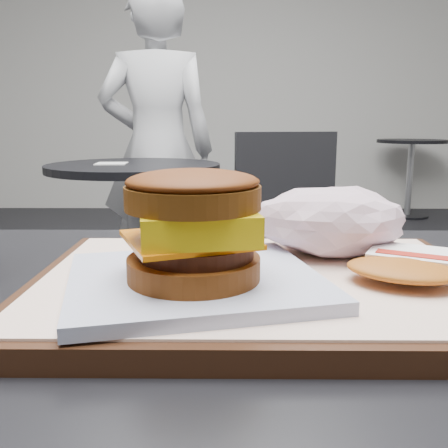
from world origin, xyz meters
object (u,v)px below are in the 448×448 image
Objects in this scene: crumpled_wrapper at (330,220)px; patron at (157,150)px; neighbor_table at (135,212)px; neighbor_chair at (253,226)px; serving_tray at (259,285)px; hash_brown at (415,266)px; breakfast_sandwich at (194,240)px.

patron reaches higher than crumpled_wrapper.
neighbor_chair is (0.48, -0.09, -0.04)m from neighbor_table.
neighbor_chair is (0.07, 1.53, -0.27)m from serving_tray.
neighbor_table is (-0.54, 1.63, -0.25)m from hash_brown.
breakfast_sandwich is 1.72m from neighbor_table.
serving_tray is 0.43× the size of neighbor_chair.
breakfast_sandwich is at bearing -94.51° from neighbor_chair.
patron reaches higher than neighbor_chair.
crumpled_wrapper is 1.49m from neighbor_chair.
patron is at bearing 102.65° from crumpled_wrapper.
hash_brown is at bearing -4.62° from serving_tray.
crumpled_wrapper is 1.64m from neighbor_table.
neighbor_table is at bearing 108.34° from hash_brown.
hash_brown is 0.15× the size of neighbor_chair.
crumpled_wrapper is (-0.05, 0.08, 0.02)m from hash_brown.
breakfast_sandwich is at bearing -141.62° from serving_tray.
breakfast_sandwich is 0.18m from hash_brown.
breakfast_sandwich is 2.16m from patron.
hash_brown reaches higher than serving_tray.
breakfast_sandwich is 1.53× the size of crumpled_wrapper.
breakfast_sandwich is at bearing -170.23° from hash_brown.
neighbor_chair is at bearing 125.10° from patron.
serving_tray is 1.55m from neighbor_chair.
hash_brown is at bearing 9.77° from breakfast_sandwich.
neighbor_table is at bearing 102.27° from breakfast_sandwich.
serving_tray is 0.51× the size of neighbor_table.
neighbor_chair is at bearing -10.27° from neighbor_table.
serving_tray reaches higher than neighbor_table.
neighbor_table is at bearing 169.73° from neighbor_chair.
hash_brown is at bearing -71.66° from neighbor_table.
breakfast_sandwich reaches higher than neighbor_chair.
neighbor_chair is 0.77m from patron.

